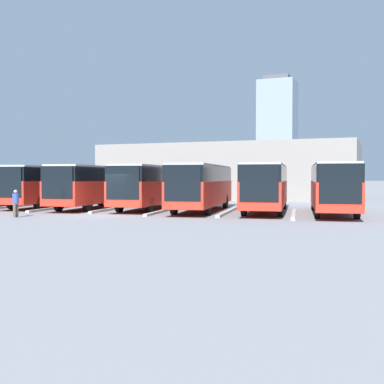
{
  "coord_description": "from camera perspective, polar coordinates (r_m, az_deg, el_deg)",
  "views": [
    {
      "loc": [
        -15.49,
        25.32,
        2.3
      ],
      "look_at": [
        -3.3,
        -5.63,
        1.27
      ],
      "focal_mm": 45.0,
      "sensor_mm": 36.0,
      "label": 1
    }
  ],
  "objects": [
    {
      "name": "bus_5",
      "position": [
        38.93,
        -16.48,
        0.88
      ],
      "size": [
        4.11,
        11.53,
        3.12
      ],
      "rotation": [
        0.0,
        0.0,
        0.15
      ],
      "color": "red",
      "rests_on": "ground_plane"
    },
    {
      "name": "ground_plane",
      "position": [
        29.77,
        -9.95,
        -2.69
      ],
      "size": [
        600.0,
        600.0,
        0.0
      ],
      "primitive_type": "plane",
      "color": "gray"
    },
    {
      "name": "curb_divider_4",
      "position": [
        36.15,
        -15.73,
        -1.83
      ],
      "size": [
        1.43,
        7.7,
        0.15
      ],
      "primitive_type": "cube",
      "rotation": [
        0.0,
        0.0,
        0.15
      ],
      "color": "#B2B2AD",
      "rests_on": "ground_plane"
    },
    {
      "name": "bus_0",
      "position": [
        31.13,
        16.35,
        0.68
      ],
      "size": [
        4.11,
        11.53,
        3.12
      ],
      "rotation": [
        0.0,
        0.0,
        0.15
      ],
      "color": "red",
      "rests_on": "ground_plane"
    },
    {
      "name": "curb_divider_3",
      "position": [
        34.42,
        -9.33,
        -1.96
      ],
      "size": [
        1.43,
        7.7,
        0.15
      ],
      "primitive_type": "cube",
      "rotation": [
        0.0,
        0.0,
        0.15
      ],
      "color": "#B2B2AD",
      "rests_on": "ground_plane"
    },
    {
      "name": "station_building",
      "position": [
        53.17,
        4.56,
        2.44
      ],
      "size": [
        26.94,
        14.99,
        5.82
      ],
      "color": "gray",
      "rests_on": "ground_plane"
    },
    {
      "name": "bus_1",
      "position": [
        31.89,
        8.77,
        0.76
      ],
      "size": [
        4.11,
        11.53,
        3.12
      ],
      "rotation": [
        0.0,
        0.0,
        0.15
      ],
      "color": "red",
      "rests_on": "ground_plane"
    },
    {
      "name": "curb_divider_5",
      "position": [
        39.08,
        -20.43,
        -1.61
      ],
      "size": [
        1.43,
        7.7,
        0.15
      ],
      "primitive_type": "cube",
      "rotation": [
        0.0,
        0.0,
        0.15
      ],
      "color": "#B2B2AD",
      "rests_on": "ground_plane"
    },
    {
      "name": "bus_2",
      "position": [
        32.47,
        1.21,
        0.8
      ],
      "size": [
        4.11,
        11.53,
        3.12
      ],
      "rotation": [
        0.0,
        0.0,
        0.15
      ],
      "color": "red",
      "rests_on": "ground_plane"
    },
    {
      "name": "curb_divider_0",
      "position": [
        29.82,
        11.97,
        -2.55
      ],
      "size": [
        1.43,
        7.7,
        0.15
      ],
      "primitive_type": "cube",
      "rotation": [
        0.0,
        0.0,
        0.15
      ],
      "color": "#B2B2AD",
      "rests_on": "ground_plane"
    },
    {
      "name": "bus_3",
      "position": [
        34.8,
        -4.93,
        0.86
      ],
      "size": [
        4.11,
        11.53,
        3.12
      ],
      "rotation": [
        0.0,
        0.0,
        0.15
      ],
      "color": "red",
      "rests_on": "ground_plane"
    },
    {
      "name": "bus_6",
      "position": [
        41.67,
        -21.08,
        0.89
      ],
      "size": [
        4.11,
        11.53,
        3.12
      ],
      "rotation": [
        0.0,
        0.0,
        0.15
      ],
      "color": "red",
      "rests_on": "ground_plane"
    },
    {
      "name": "office_tower",
      "position": [
        245.52,
        10.1,
        7.18
      ],
      "size": [
        17.65,
        17.65,
        52.32
      ],
      "color": "#7F8EA3",
      "rests_on": "ground_plane"
    },
    {
      "name": "curb_divider_2",
      "position": [
        31.82,
        -3.42,
        -2.25
      ],
      "size": [
        1.43,
        7.7,
        0.15
      ],
      "primitive_type": "cube",
      "rotation": [
        0.0,
        0.0,
        0.15
      ],
      "color": "#B2B2AD",
      "rests_on": "ground_plane"
    },
    {
      "name": "bus_4",
      "position": [
        36.24,
        -11.49,
        0.86
      ],
      "size": [
        4.11,
        11.53,
        3.12
      ],
      "rotation": [
        0.0,
        0.0,
        0.15
      ],
      "color": "red",
      "rests_on": "ground_plane"
    },
    {
      "name": "pedestrian",
      "position": [
        29.27,
        -20.17,
        -1.18
      ],
      "size": [
        0.37,
        0.38,
        1.58
      ],
      "rotation": [
        0.0,
        0.0,
        1.61
      ],
      "color": "brown",
      "rests_on": "ground_plane"
    },
    {
      "name": "curb_divider_1",
      "position": [
        30.9,
        4.23,
        -2.37
      ],
      "size": [
        1.43,
        7.7,
        0.15
      ],
      "primitive_type": "cube",
      "rotation": [
        0.0,
        0.0,
        0.15
      ],
      "color": "#B2B2AD",
      "rests_on": "ground_plane"
    }
  ]
}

